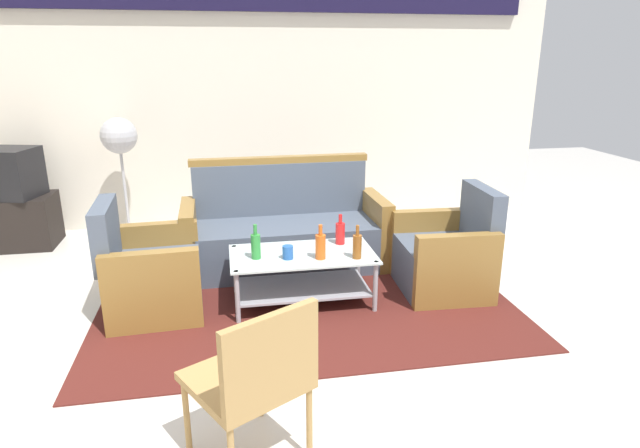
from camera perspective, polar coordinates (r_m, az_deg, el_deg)
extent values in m
plane|color=beige|center=(3.56, -1.12, -13.72)|extent=(14.00, 14.00, 0.00)
cube|color=silver|center=(6.10, -5.96, 13.31)|extent=(6.52, 0.12, 2.80)
cube|color=#511E19|center=(4.28, -1.67, -7.93)|extent=(3.15, 2.23, 0.01)
cube|color=#4C5666|center=(4.80, -3.66, -2.27)|extent=(1.61, 0.73, 0.42)
cube|color=#4C5666|center=(4.97, -4.28, 3.85)|extent=(1.60, 0.17, 0.48)
cube|color=olive|center=(4.94, 6.00, -0.51)|extent=(0.13, 0.70, 0.62)
cube|color=olive|center=(4.73, -13.81, -1.76)|extent=(0.13, 0.70, 0.62)
cube|color=olive|center=(4.92, -4.35, 6.91)|extent=(1.64, 0.13, 0.06)
cube|color=#4C5666|center=(4.20, -17.18, -6.21)|extent=(0.69, 0.64, 0.40)
cube|color=#4C5666|center=(4.09, -22.04, -1.00)|extent=(0.15, 0.61, 0.45)
cube|color=olive|center=(4.47, -17.07, -3.48)|extent=(0.66, 0.14, 0.58)
cube|color=olive|center=(3.86, -17.55, -6.93)|extent=(0.66, 0.14, 0.58)
cube|color=#4C5666|center=(4.47, 12.85, -4.39)|extent=(0.69, 0.63, 0.40)
cube|color=#4C5666|center=(4.45, 16.97, 0.98)|extent=(0.15, 0.60, 0.45)
cube|color=olive|center=(4.15, 14.49, -4.91)|extent=(0.66, 0.13, 0.58)
cube|color=olive|center=(4.72, 11.55, -1.90)|extent=(0.66, 0.13, 0.58)
cube|color=silver|center=(4.06, -1.91, -3.28)|extent=(1.10, 0.60, 0.02)
cube|color=#9E9EA5|center=(4.17, -1.87, -6.78)|extent=(1.00, 0.52, 0.02)
cylinder|color=#9E9EA5|center=(4.34, -9.10, -4.84)|extent=(0.04, 0.04, 0.40)
cylinder|color=#9E9EA5|center=(4.46, 4.13, -3.99)|extent=(0.04, 0.04, 0.40)
cylinder|color=#9E9EA5|center=(3.86, -8.87, -7.76)|extent=(0.04, 0.04, 0.40)
cylinder|color=#9E9EA5|center=(4.00, 5.97, -6.68)|extent=(0.04, 0.04, 0.40)
cylinder|color=#2D8C38|center=(3.96, -6.91, -2.43)|extent=(0.07, 0.07, 0.18)
cylinder|color=#2D8C38|center=(3.91, -6.98, -0.62)|extent=(0.03, 0.03, 0.08)
cylinder|color=red|center=(4.24, 2.18, -1.03)|extent=(0.07, 0.07, 0.17)
cylinder|color=red|center=(4.20, 2.20, 0.54)|extent=(0.03, 0.03, 0.07)
cylinder|color=#D85919|center=(3.92, 0.05, -2.47)|extent=(0.08, 0.08, 0.18)
cylinder|color=#D85919|center=(3.88, 0.05, -0.64)|extent=(0.03, 0.03, 0.08)
cylinder|color=brown|center=(3.94, 4.01, -2.45)|extent=(0.07, 0.07, 0.18)
cylinder|color=brown|center=(3.90, 4.05, -0.67)|extent=(0.03, 0.03, 0.08)
cylinder|color=#2659A5|center=(3.94, -3.48, -3.05)|extent=(0.08, 0.08, 0.10)
cube|color=black|center=(6.15, -30.09, 0.22)|extent=(0.80, 0.50, 0.52)
cube|color=black|center=(6.04, -30.81, 4.74)|extent=(0.69, 0.58, 0.48)
cube|color=black|center=(6.22, -29.67, 5.23)|extent=(0.50, 0.14, 0.36)
cylinder|color=#2D2D33|center=(5.98, -19.70, -1.30)|extent=(0.32, 0.32, 0.03)
cylinder|color=#B2B2B7|center=(5.85, -20.19, 3.24)|extent=(0.03, 0.03, 0.95)
sphere|color=#B2B2B7|center=(5.74, -20.81, 8.88)|extent=(0.36, 0.36, 0.36)
cube|color=#AD844C|center=(2.58, -8.02, -16.21)|extent=(0.65, 0.65, 0.04)
cube|color=#AD844C|center=(2.31, -5.25, -14.12)|extent=(0.44, 0.27, 0.40)
cylinder|color=#AD844C|center=(2.78, -14.15, -19.19)|extent=(0.03, 0.03, 0.42)
cylinder|color=#AD844C|center=(2.94, -6.51, -16.43)|extent=(0.03, 0.03, 0.42)
cylinder|color=#AD844C|center=(2.66, -1.15, -20.43)|extent=(0.03, 0.03, 0.42)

